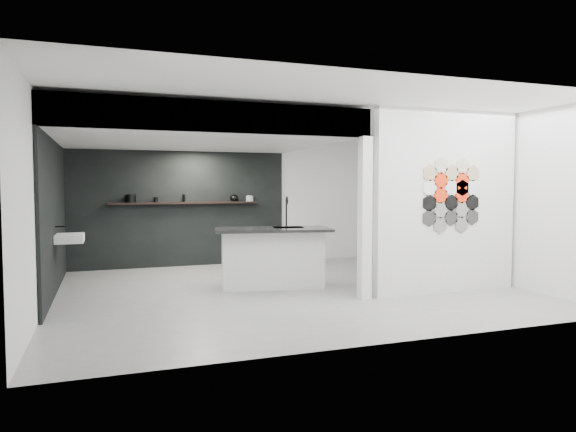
# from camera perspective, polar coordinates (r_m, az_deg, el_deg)

# --- Properties ---
(floor) EXTENTS (7.00, 6.00, 0.01)m
(floor) POSITION_cam_1_polar(r_m,az_deg,el_deg) (8.24, 0.04, -8.17)
(floor) COLOR gray
(partition_panel) EXTENTS (2.45, 0.15, 2.80)m
(partition_panel) POSITION_cam_1_polar(r_m,az_deg,el_deg) (8.25, 17.19, 1.52)
(partition_panel) COLOR silver
(partition_panel) RESTS_ON floor
(bay_clad_back) EXTENTS (4.40, 0.04, 2.35)m
(bay_clad_back) POSITION_cam_1_polar(r_m,az_deg,el_deg) (10.68, -11.96, 0.78)
(bay_clad_back) COLOR black
(bay_clad_back) RESTS_ON floor
(bay_clad_left) EXTENTS (0.04, 4.00, 2.35)m
(bay_clad_left) POSITION_cam_1_polar(r_m,az_deg,el_deg) (8.65, -24.57, -0.04)
(bay_clad_left) COLOR black
(bay_clad_left) RESTS_ON floor
(bulkhead) EXTENTS (4.40, 4.00, 0.40)m
(bulkhead) POSITION_cam_1_polar(r_m,az_deg,el_deg) (8.77, -10.34, 9.24)
(bulkhead) COLOR silver
(bulkhead) RESTS_ON corner_column
(corner_column) EXTENTS (0.16, 0.16, 2.35)m
(corner_column) POSITION_cam_1_polar(r_m,az_deg,el_deg) (7.51, 8.53, -0.25)
(corner_column) COLOR silver
(corner_column) RESTS_ON floor
(fascia_beam) EXTENTS (4.40, 0.16, 0.40)m
(fascia_beam) POSITION_cam_1_polar(r_m,az_deg,el_deg) (6.90, -7.73, 10.89)
(fascia_beam) COLOR silver
(fascia_beam) RESTS_ON corner_column
(wall_basin) EXTENTS (0.40, 0.60, 0.12)m
(wall_basin) POSITION_cam_1_polar(r_m,az_deg,el_deg) (8.46, -23.08, -2.29)
(wall_basin) COLOR silver
(wall_basin) RESTS_ON bay_clad_left
(display_shelf) EXTENTS (3.00, 0.15, 0.04)m
(display_shelf) POSITION_cam_1_polar(r_m,az_deg,el_deg) (10.59, -11.36, 1.44)
(display_shelf) COLOR black
(display_shelf) RESTS_ON bay_clad_back
(kitchen_island) EXTENTS (1.95, 1.14, 1.48)m
(kitchen_island) POSITION_cam_1_polar(r_m,az_deg,el_deg) (8.32, -1.74, -4.55)
(kitchen_island) COLOR silver
(kitchen_island) RESTS_ON floor
(stockpot) EXTENTS (0.20, 0.20, 0.16)m
(stockpot) POSITION_cam_1_polar(r_m,az_deg,el_deg) (10.49, -17.07, 1.88)
(stockpot) COLOR black
(stockpot) RESTS_ON display_shelf
(kettle) EXTENTS (0.22, 0.22, 0.14)m
(kettle) POSITION_cam_1_polar(r_m,az_deg,el_deg) (10.78, -6.01, 2.01)
(kettle) COLOR black
(kettle) RESTS_ON display_shelf
(glass_bowl) EXTENTS (0.16, 0.16, 0.11)m
(glass_bowl) POSITION_cam_1_polar(r_m,az_deg,el_deg) (10.86, -4.29, 1.94)
(glass_bowl) COLOR gray
(glass_bowl) RESTS_ON display_shelf
(glass_vase) EXTENTS (0.11, 0.11, 0.12)m
(glass_vase) POSITION_cam_1_polar(r_m,az_deg,el_deg) (10.86, -4.29, 1.97)
(glass_vase) COLOR gray
(glass_vase) RESTS_ON display_shelf
(bottle_dark) EXTENTS (0.06, 0.06, 0.15)m
(bottle_dark) POSITION_cam_1_polar(r_m,az_deg,el_deg) (10.58, -11.49, 1.96)
(bottle_dark) COLOR black
(bottle_dark) RESTS_ON display_shelf
(utensil_cup) EXTENTS (0.10, 0.10, 0.10)m
(utensil_cup) POSITION_cam_1_polar(r_m,az_deg,el_deg) (10.52, -14.49, 1.76)
(utensil_cup) COLOR black
(utensil_cup) RESTS_ON display_shelf
(hex_tile_cluster) EXTENTS (1.04, 0.02, 1.16)m
(hex_tile_cluster) POSITION_cam_1_polar(r_m,az_deg,el_deg) (8.20, 17.75, 2.24)
(hex_tile_cluster) COLOR #2D2D2D
(hex_tile_cluster) RESTS_ON partition_panel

